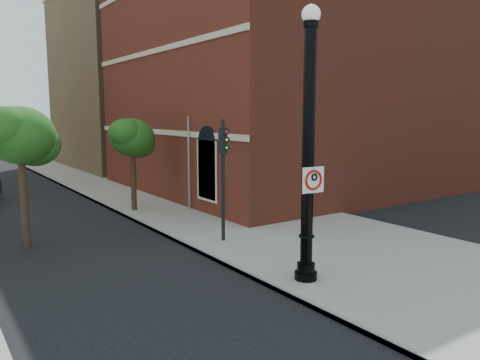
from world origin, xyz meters
TOP-DOWN VIEW (x-y plane):
  - ground at (0.00, 0.00)m, footprint 120.00×120.00m
  - sidewalk_right at (6.00, 10.00)m, footprint 8.00×60.00m
  - curb_edge at (2.05, 10.00)m, footprint 0.10×60.00m
  - brick_wall_building at (16.00, 14.00)m, footprint 22.30×16.30m
  - bg_building_tan_b at (16.00, 30.00)m, footprint 22.00×14.00m
  - lamppost at (3.00, 0.67)m, footprint 0.59×0.59m
  - no_parking_sign at (3.02, 0.50)m, footprint 0.66×0.12m
  - traffic_signal_right at (3.28, 5.10)m, footprint 0.34×0.37m
  - utility_pole at (4.80, 10.35)m, footprint 0.09×0.09m
  - street_tree_a at (-2.32, 8.44)m, footprint 2.58×2.33m
  - street_tree_c at (2.77, 11.78)m, footprint 2.34×2.11m

SIDE VIEW (x-z plane):
  - ground at x=0.00m, z-range 0.00..0.00m
  - sidewalk_right at x=6.00m, z-range 0.00..0.12m
  - curb_edge at x=2.05m, z-range 0.00..0.14m
  - utility_pole at x=4.80m, z-range 0.00..4.30m
  - no_parking_sign at x=3.02m, z-range 2.44..3.10m
  - traffic_signal_right at x=3.28m, z-range 0.73..4.96m
  - lamppost at x=3.00m, z-range -0.27..6.75m
  - street_tree_c at x=2.77m, z-range 1.21..5.41m
  - street_tree_a at x=-2.32m, z-range 1.34..5.99m
  - brick_wall_building at x=16.00m, z-range 0.01..12.51m
  - bg_building_tan_b at x=16.00m, z-range 0.00..14.00m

